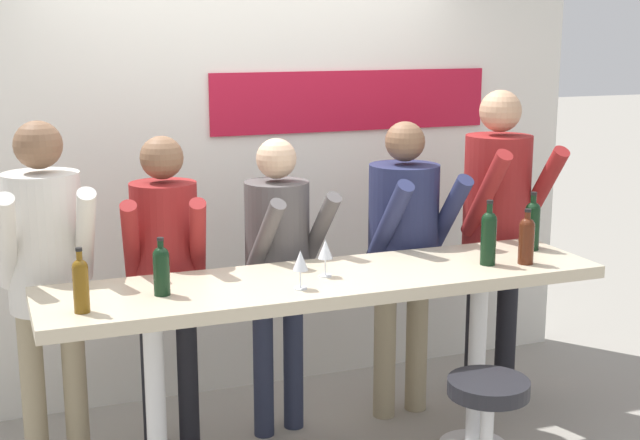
% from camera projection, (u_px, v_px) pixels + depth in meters
% --- Properties ---
extents(back_wall, '(4.27, 0.12, 2.55)m').
position_uv_depth(back_wall, '(250.00, 180.00, 5.29)').
color(back_wall, silver).
rests_on(back_wall, ground_plane).
extents(tasting_table, '(2.67, 0.64, 1.02)m').
position_uv_depth(tasting_table, '(327.00, 305.00, 4.20)').
color(tasting_table, beige).
rests_on(tasting_table, ground_plane).
extents(bar_stool, '(0.38, 0.38, 0.66)m').
position_uv_depth(bar_stool, '(487.00, 428.00, 3.92)').
color(bar_stool, silver).
rests_on(bar_stool, ground_plane).
extents(person_far_left, '(0.43, 0.54, 1.75)m').
position_uv_depth(person_far_left, '(46.00, 260.00, 4.23)').
color(person_far_left, gray).
rests_on(person_far_left, ground_plane).
extents(person_left, '(0.46, 0.57, 1.65)m').
position_uv_depth(person_left, '(166.00, 260.00, 4.45)').
color(person_left, black).
rests_on(person_left, ground_plane).
extents(person_center_left, '(0.47, 0.57, 1.61)m').
position_uv_depth(person_center_left, '(278.00, 254.00, 4.67)').
color(person_center_left, '#23283D').
rests_on(person_center_left, ground_plane).
extents(person_center, '(0.50, 0.58, 1.67)m').
position_uv_depth(person_center, '(404.00, 238.00, 4.90)').
color(person_center, gray).
rests_on(person_center, ground_plane).
extents(person_center_right, '(0.46, 0.57, 1.83)m').
position_uv_depth(person_center_right, '(497.00, 211.00, 5.10)').
color(person_center_right, black).
rests_on(person_center_right, ground_plane).
extents(wine_bottle_0, '(0.08, 0.08, 0.31)m').
position_uv_depth(wine_bottle_0, '(532.00, 223.00, 4.64)').
color(wine_bottle_0, black).
rests_on(wine_bottle_0, tasting_table).
extents(wine_bottle_1, '(0.08, 0.08, 0.28)m').
position_uv_depth(wine_bottle_1, '(527.00, 238.00, 4.37)').
color(wine_bottle_1, '#4C1E0F').
rests_on(wine_bottle_1, tasting_table).
extents(wine_bottle_2, '(0.07, 0.07, 0.26)m').
position_uv_depth(wine_bottle_2, '(161.00, 268.00, 3.86)').
color(wine_bottle_2, black).
rests_on(wine_bottle_2, tasting_table).
extents(wine_bottle_3, '(0.07, 0.07, 0.27)m').
position_uv_depth(wine_bottle_3, '(81.00, 283.00, 3.62)').
color(wine_bottle_3, brown).
rests_on(wine_bottle_3, tasting_table).
extents(wine_bottle_4, '(0.08, 0.08, 0.32)m').
position_uv_depth(wine_bottle_4, '(489.00, 235.00, 4.35)').
color(wine_bottle_4, black).
rests_on(wine_bottle_4, tasting_table).
extents(wine_glass_0, '(0.07, 0.07, 0.18)m').
position_uv_depth(wine_glass_0, '(300.00, 262.00, 3.94)').
color(wine_glass_0, silver).
rests_on(wine_glass_0, tasting_table).
extents(wine_glass_1, '(0.07, 0.07, 0.18)m').
position_uv_depth(wine_glass_1, '(325.00, 250.00, 4.15)').
color(wine_glass_1, silver).
rests_on(wine_glass_1, tasting_table).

